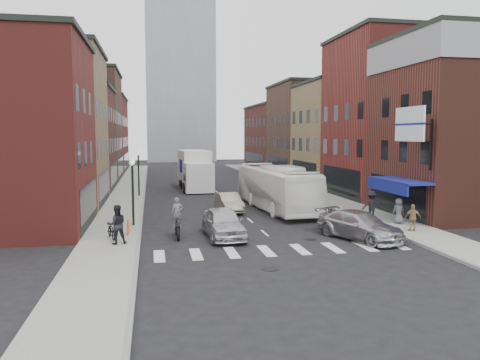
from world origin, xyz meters
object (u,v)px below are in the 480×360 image
object	(u,v)px
ped_right_a	(371,205)
motorcycle_rider	(177,219)
curb_car	(360,226)
streetlamp_near	(133,180)
bike_rack	(128,228)
ped_left_solo	(117,225)
sedan_left_near	(223,223)
parked_bicycle	(112,230)
box_truck	(195,170)
sedan_left_far	(229,203)
ped_right_c	(399,211)
billboard_sign	(411,125)
streetlamp_far	(138,165)
transit_bus	(276,187)
ped_right_b	(413,218)

from	to	relation	value
ped_right_a	motorcycle_rider	bearing A→B (deg)	17.06
motorcycle_rider	curb_car	distance (m)	9.83
streetlamp_near	bike_rack	xyz separation A→B (m)	(-0.20, -2.70, -2.36)
motorcycle_rider	ped_left_solo	bearing A→B (deg)	-153.45
sedan_left_near	parked_bicycle	size ratio (longest dim) A/B	2.89
curb_car	box_truck	bearing A→B (deg)	81.47
sedan_left_far	ped_right_c	bearing A→B (deg)	-40.30
parked_bicycle	ped_right_a	bearing A→B (deg)	-5.91
billboard_sign	curb_car	world-z (taller)	billboard_sign
streetlamp_far	transit_bus	distance (m)	13.69
streetlamp_far	transit_bus	world-z (taller)	streetlamp_far
billboard_sign	sedan_left_near	xyz separation A→B (m)	(-11.07, -0.18, -5.32)
bike_rack	ped_left_solo	size ratio (longest dim) A/B	0.41
bike_rack	curb_car	distance (m)	12.54
streetlamp_far	ped_right_a	distance (m)	21.23
curb_car	ped_right_b	xyz separation A→B (m)	(3.56, 0.77, 0.17)
streetlamp_far	ped_right_b	world-z (taller)	streetlamp_far
streetlamp_far	streetlamp_near	bearing A→B (deg)	-90.00
box_truck	ped_right_a	bearing A→B (deg)	-68.29
motorcycle_rider	curb_car	xyz separation A→B (m)	(9.58, -2.19, -0.29)
motorcycle_rider	ped_right_c	distance (m)	13.57
streetlamp_far	curb_car	distance (m)	23.00
sedan_left_near	ped_right_b	size ratio (longest dim) A/B	3.12
billboard_sign	parked_bicycle	world-z (taller)	billboard_sign
billboard_sign	ped_right_b	distance (m)	5.37
transit_bus	sedan_left_far	world-z (taller)	transit_bus
streetlamp_near	sedan_left_near	bearing A→B (deg)	-36.83
motorcycle_rider	ped_right_c	size ratio (longest dim) A/B	1.42
bike_rack	box_truck	size ratio (longest dim) A/B	0.09
sedan_left_near	ped_right_a	size ratio (longest dim) A/B	2.55
motorcycle_rider	transit_bus	bearing A→B (deg)	47.50
parked_bicycle	sedan_left_near	bearing A→B (deg)	-16.62
bike_rack	curb_car	size ratio (longest dim) A/B	0.16
streetlamp_far	ped_right_c	world-z (taller)	streetlamp_far
sedan_left_near	box_truck	bearing A→B (deg)	86.34
streetlamp_near	ped_right_b	distance (m)	16.41
billboard_sign	ped_right_c	xyz separation A→B (m)	(0.00, 1.04, -5.20)
transit_bus	ped_right_b	world-z (taller)	transit_bus
motorcycle_rider	ped_left_solo	size ratio (longest dim) A/B	1.13
transit_bus	sedan_left_near	size ratio (longest dim) A/B	2.49
curb_car	ped_right_a	world-z (taller)	ped_right_a
sedan_left_far	ped_right_b	size ratio (longest dim) A/B	2.68
bike_rack	sedan_left_near	world-z (taller)	sedan_left_near
ped_right_b	box_truck	bearing A→B (deg)	-52.70
billboard_sign	sedan_left_far	distance (m)	13.55
sedan_left_near	motorcycle_rider	bearing A→B (deg)	169.10
bike_rack	parked_bicycle	distance (m)	1.13
ped_left_solo	ped_right_a	world-z (taller)	ped_left_solo
transit_bus	parked_bicycle	xyz separation A→B (m)	(-11.25, -8.51, -1.08)
ped_left_solo	ped_right_b	size ratio (longest dim) A/B	1.28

